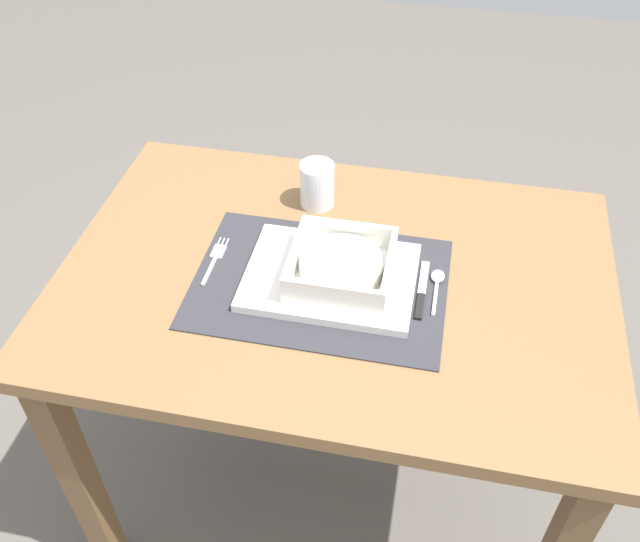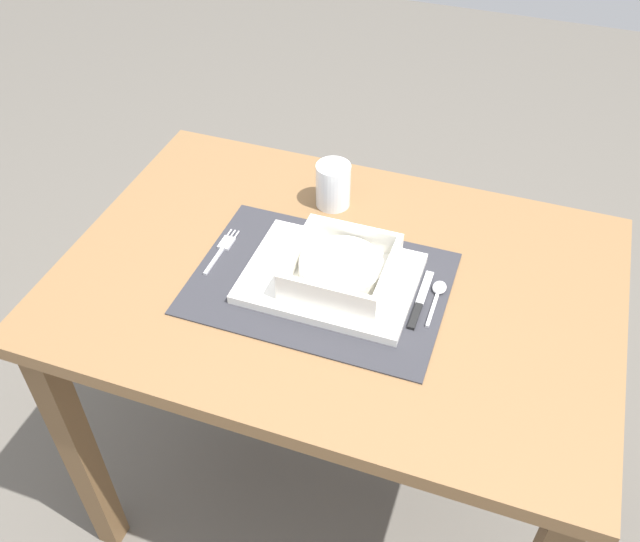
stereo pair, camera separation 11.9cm
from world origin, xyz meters
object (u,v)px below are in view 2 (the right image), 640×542
object	(u,v)px
porridge_bowl	(341,269)
spoon	(438,292)
fork	(223,248)
butter_knife	(420,303)
drinking_glass	(333,187)
bread_knife	(405,304)
dining_table	(336,317)

from	to	relation	value
porridge_bowl	spoon	distance (m)	0.17
fork	butter_knife	bearing A→B (deg)	-1.38
butter_knife	drinking_glass	xyz separation A→B (m)	(-0.23, 0.22, 0.03)
butter_knife	drinking_glass	distance (m)	0.32
drinking_glass	spoon	bearing A→B (deg)	-36.12
spoon	drinking_glass	bearing A→B (deg)	140.96
fork	bread_knife	size ratio (longest dim) A/B	1.00
fork	bread_knife	xyz separation A→B (m)	(0.35, -0.03, 0.00)
fork	butter_knife	size ratio (longest dim) A/B	0.90
dining_table	bread_knife	world-z (taller)	bread_knife
dining_table	bread_knife	xyz separation A→B (m)	(0.13, -0.03, 0.11)
butter_knife	bread_knife	bearing A→B (deg)	-153.50
bread_knife	porridge_bowl	bearing A→B (deg)	173.92
dining_table	butter_knife	xyz separation A→B (m)	(0.15, -0.02, 0.11)
butter_knife	drinking_glass	world-z (taller)	drinking_glass
spoon	bread_knife	size ratio (longest dim) A/B	0.86
fork	spoon	world-z (taller)	spoon
dining_table	spoon	world-z (taller)	spoon
porridge_bowl	butter_knife	xyz separation A→B (m)	(0.14, -0.00, -0.03)
porridge_bowl	bread_knife	xyz separation A→B (m)	(0.12, -0.01, -0.03)
fork	spoon	xyz separation A→B (m)	(0.40, 0.02, 0.00)
drinking_glass	dining_table	bearing A→B (deg)	-69.20
porridge_bowl	spoon	bearing A→B (deg)	11.44
drinking_glass	bread_knife	bearing A→B (deg)	-48.19
spoon	butter_knife	world-z (taller)	spoon
dining_table	drinking_glass	distance (m)	0.26
bread_knife	drinking_glass	world-z (taller)	drinking_glass
porridge_bowl	bread_knife	bearing A→B (deg)	-5.84
bread_knife	dining_table	bearing A→B (deg)	165.09
spoon	drinking_glass	distance (m)	0.31
fork	butter_knife	world-z (taller)	butter_knife
bread_knife	drinking_glass	bearing A→B (deg)	131.56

